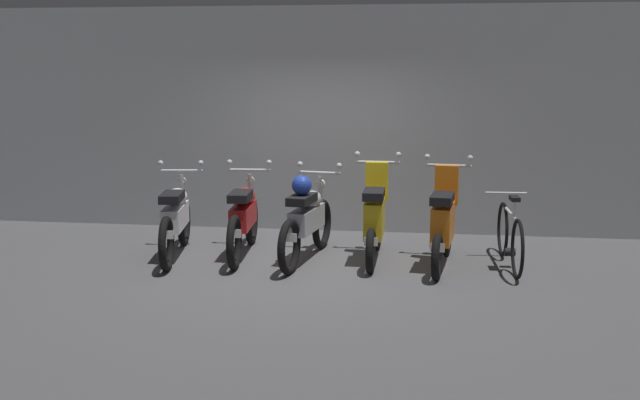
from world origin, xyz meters
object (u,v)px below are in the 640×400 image
at_px(motorbike_slot_0, 176,218).
at_px(motorbike_slot_4, 443,223).
at_px(bicycle, 510,237).
at_px(motorbike_slot_2, 307,218).
at_px(motorbike_slot_3, 375,218).
at_px(motorbike_slot_1, 244,217).

bearing_deg(motorbike_slot_0, motorbike_slot_4, -0.14).
relative_size(motorbike_slot_0, bicycle, 1.12).
relative_size(motorbike_slot_2, motorbike_slot_3, 1.15).
bearing_deg(motorbike_slot_3, motorbike_slot_0, -175.68).
relative_size(motorbike_slot_0, motorbike_slot_1, 0.99).
distance_m(motorbike_slot_0, motorbike_slot_4, 3.29).
height_order(motorbike_slot_1, motorbike_slot_2, same).
xyz_separation_m(motorbike_slot_2, motorbike_slot_4, (1.64, -0.05, -0.00)).
height_order(motorbike_slot_2, motorbike_slot_4, motorbike_slot_4).
distance_m(motorbike_slot_3, bicycle, 1.62).
relative_size(motorbike_slot_4, bicycle, 0.97).
bearing_deg(motorbike_slot_1, motorbike_slot_2, -9.25).
relative_size(motorbike_slot_3, bicycle, 0.97).
bearing_deg(motorbike_slot_2, motorbike_slot_0, -178.53).
height_order(motorbike_slot_3, motorbike_slot_4, same).
distance_m(motorbike_slot_4, bicycle, 0.81).
relative_size(motorbike_slot_1, motorbike_slot_3, 1.16).
xyz_separation_m(motorbike_slot_4, bicycle, (0.79, 0.10, -0.17)).
relative_size(motorbike_slot_0, motorbike_slot_4, 1.16).
distance_m(motorbike_slot_2, bicycle, 2.44).
xyz_separation_m(motorbike_slot_1, motorbike_slot_4, (2.47, -0.18, 0.04)).
height_order(motorbike_slot_2, motorbike_slot_3, motorbike_slot_3).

